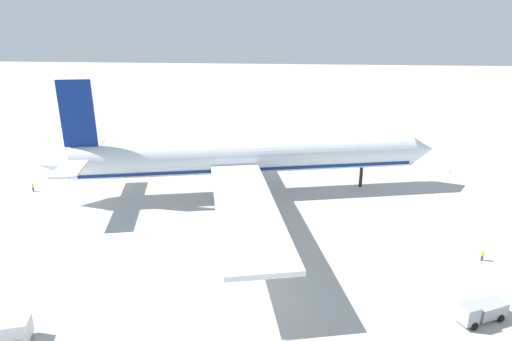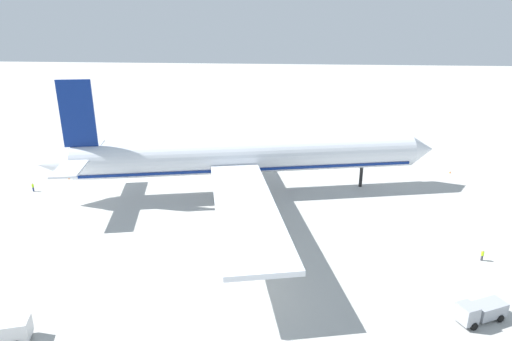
{
  "view_description": "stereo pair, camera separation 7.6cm",
  "coord_description": "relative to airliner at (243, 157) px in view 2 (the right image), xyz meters",
  "views": [
    {
      "loc": [
        9.41,
        -79.63,
        32.36
      ],
      "look_at": [
        1.1,
        1.41,
        4.22
      ],
      "focal_mm": 29.61,
      "sensor_mm": 36.0,
      "label": 1
    },
    {
      "loc": [
        9.48,
        -79.62,
        32.36
      ],
      "look_at": [
        1.1,
        1.41,
        4.22
      ],
      "focal_mm": 29.61,
      "sensor_mm": 36.0,
      "label": 2
    }
  ],
  "objects": [
    {
      "name": "ground_plane",
      "position": [
        1.32,
        0.25,
        -7.46
      ],
      "size": [
        600.0,
        600.0,
        0.0
      ],
      "primitive_type": "plane",
      "color": "#B2B2AD"
    },
    {
      "name": "airliner",
      "position": [
        0.0,
        0.0,
        0.0
      ],
      "size": [
        78.22,
        81.6,
        23.23
      ],
      "color": "silver",
      "rests_on": "ground"
    },
    {
      "name": "service_truck_0",
      "position": [
        32.26,
        -36.45,
        -6.15
      ],
      "size": [
        6.44,
        4.58,
        2.57
      ],
      "color": "#999EA5",
      "rests_on": "ground"
    },
    {
      "name": "ground_worker_2",
      "position": [
        37.89,
        -22.61,
        -6.63
      ],
      "size": [
        0.55,
        0.55,
        1.64
      ],
      "color": "#3F3F47",
      "rests_on": "ground"
    },
    {
      "name": "ground_worker_3",
      "position": [
        -43.02,
        -3.93,
        -6.54
      ],
      "size": [
        0.49,
        0.49,
        1.79
      ],
      "color": "navy",
      "rests_on": "ground"
    },
    {
      "name": "traffic_cone_0",
      "position": [
        37.58,
        25.42,
        -7.18
      ],
      "size": [
        0.36,
        0.36,
        0.55
      ],
      "primitive_type": "cone",
      "color": "orange",
      "rests_on": "ground"
    },
    {
      "name": "traffic_cone_1",
      "position": [
        45.93,
        16.56,
        -7.18
      ],
      "size": [
        0.36,
        0.36,
        0.55
      ],
      "primitive_type": "cone",
      "color": "orange",
      "rests_on": "ground"
    },
    {
      "name": "traffic_cone_3",
      "position": [
        -39.58,
        3.73,
        -7.18
      ],
      "size": [
        0.36,
        0.36,
        0.55
      ],
      "primitive_type": "cone",
      "color": "orange",
      "rests_on": "ground"
    }
  ]
}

